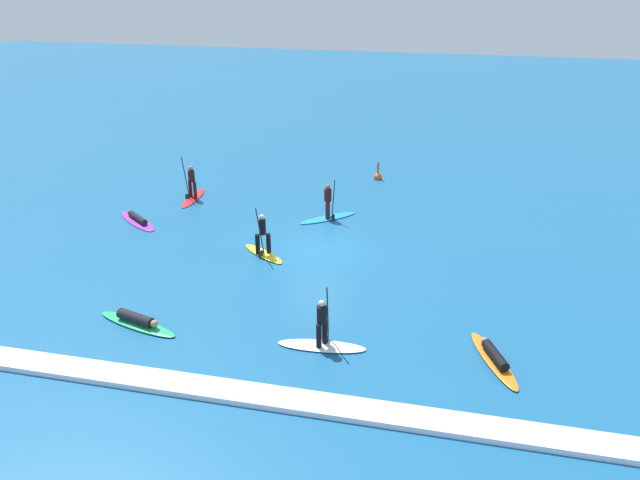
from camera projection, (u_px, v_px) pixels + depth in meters
ground_plane at (320, 251)px, 25.91m from camera, size 120.00×120.00×0.00m
surfer_on_yellow_board at (263, 244)px, 25.34m from camera, size 2.30×1.88×2.28m
surfer_on_blue_board at (328, 209)px, 28.86m from camera, size 2.67×2.37×2.07m
surfer_on_purple_board at (137, 219)px, 28.69m from camera, size 2.90×2.47×0.36m
surfer_on_red_board at (192, 189)px, 31.25m from camera, size 0.74×2.82×2.30m
surfer_on_orange_board at (494, 357)px, 18.76m from camera, size 1.74×3.06×0.43m
surfer_on_green_board at (137, 321)px, 20.59m from camera, size 3.27×1.47×0.47m
surfer_on_white_board at (322, 336)px, 19.34m from camera, size 2.90×0.96×2.20m
marker_buoy at (378, 176)px, 34.18m from camera, size 0.46×0.46×1.13m
wave_crest at (247, 394)px, 17.28m from camera, size 25.49×0.90×0.18m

